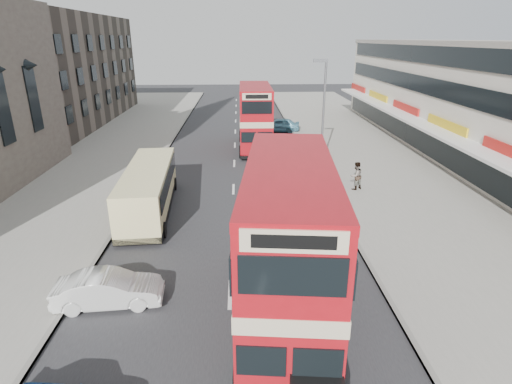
% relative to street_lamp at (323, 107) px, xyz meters
% --- Properties ---
extents(ground, '(160.00, 160.00, 0.00)m').
position_rel_street_lamp_xyz_m(ground, '(-6.52, -18.00, -4.78)').
color(ground, '#28282B').
rests_on(ground, ground).
extents(road_surface, '(12.00, 90.00, 0.01)m').
position_rel_street_lamp_xyz_m(road_surface, '(-6.52, 2.00, -4.78)').
color(road_surface, '#28282B').
rests_on(road_surface, ground).
extents(pavement_right, '(12.00, 90.00, 0.15)m').
position_rel_street_lamp_xyz_m(pavement_right, '(5.48, 2.00, -4.71)').
color(pavement_right, gray).
rests_on(pavement_right, ground).
extents(pavement_left, '(12.00, 90.00, 0.15)m').
position_rel_street_lamp_xyz_m(pavement_left, '(-18.52, 2.00, -4.71)').
color(pavement_left, gray).
rests_on(pavement_left, ground).
extents(kerb_left, '(0.20, 90.00, 0.16)m').
position_rel_street_lamp_xyz_m(kerb_left, '(-12.62, 2.00, -4.71)').
color(kerb_left, gray).
rests_on(kerb_left, ground).
extents(kerb_right, '(0.20, 90.00, 0.16)m').
position_rel_street_lamp_xyz_m(kerb_right, '(-0.42, 2.00, -4.71)').
color(kerb_right, gray).
rests_on(kerb_right, ground).
extents(brick_terrace, '(14.00, 28.00, 12.00)m').
position_rel_street_lamp_xyz_m(brick_terrace, '(-28.52, 20.00, 1.22)').
color(brick_terrace, '#66594C').
rests_on(brick_terrace, ground).
extents(commercial_row, '(9.90, 46.20, 9.30)m').
position_rel_street_lamp_xyz_m(commercial_row, '(13.42, 4.00, -0.09)').
color(commercial_row, beige).
rests_on(commercial_row, ground).
extents(street_lamp, '(1.00, 0.20, 8.12)m').
position_rel_street_lamp_xyz_m(street_lamp, '(0.00, 0.00, 0.00)').
color(street_lamp, slate).
rests_on(street_lamp, ground).
extents(bus_main, '(3.67, 10.37, 5.59)m').
position_rel_street_lamp_xyz_m(bus_main, '(-4.48, -17.59, -1.84)').
color(bus_main, black).
rests_on(bus_main, ground).
extents(bus_second, '(2.76, 9.86, 5.42)m').
position_rel_street_lamp_xyz_m(bus_second, '(-4.64, 6.67, -1.93)').
color(bus_second, black).
rests_on(bus_second, ground).
extents(coach, '(2.93, 9.32, 2.43)m').
position_rel_street_lamp_xyz_m(coach, '(-11.31, -7.51, -3.35)').
color(coach, black).
rests_on(coach, ground).
extents(car_left_front, '(4.07, 1.70, 1.31)m').
position_rel_street_lamp_xyz_m(car_left_front, '(-11.05, -16.44, -4.13)').
color(car_left_front, white).
rests_on(car_left_front, ground).
extents(car_right_a, '(4.22, 2.17, 1.17)m').
position_rel_street_lamp_xyz_m(car_right_a, '(-1.71, -2.51, -4.20)').
color(car_right_a, '#A81022').
rests_on(car_right_a, ground).
extents(car_right_b, '(4.72, 2.25, 1.30)m').
position_rel_street_lamp_xyz_m(car_right_b, '(-0.99, 3.57, -4.13)').
color(car_right_b, '#DD5716').
rests_on(car_right_b, ground).
extents(car_right_c, '(4.49, 2.28, 1.46)m').
position_rel_street_lamp_xyz_m(car_right_c, '(-1.77, 13.80, -4.05)').
color(car_right_c, '#5EA4BD').
rests_on(car_right_c, ground).
extents(pedestrian_near, '(0.83, 0.73, 1.87)m').
position_rel_street_lamp_xyz_m(pedestrian_near, '(1.49, -4.70, -3.70)').
color(pedestrian_near, gray).
rests_on(pedestrian_near, pavement_right).
extents(cyclist, '(0.77, 1.87, 1.92)m').
position_rel_street_lamp_xyz_m(cyclist, '(-1.62, -0.33, -4.15)').
color(cyclist, gray).
rests_on(cyclist, ground).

